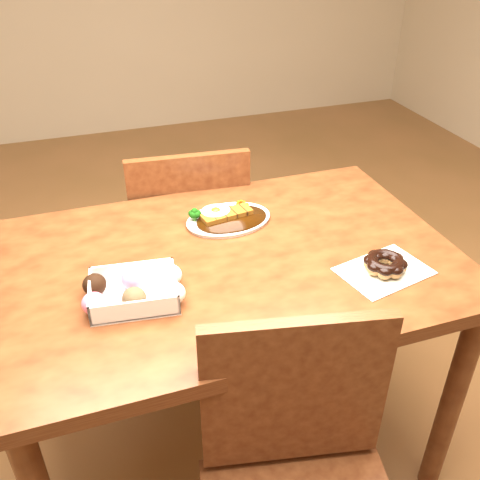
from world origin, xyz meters
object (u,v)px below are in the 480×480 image
object	(u,v)px
chair_far	(188,240)
donut_box	(134,290)
table	(230,287)
pon_de_ring	(385,264)
katsu_curry_plate	(227,218)

from	to	relation	value
chair_far	donut_box	bearing A→B (deg)	71.87
table	pon_de_ring	bearing A→B (deg)	-27.90
chair_far	pon_de_ring	xyz separation A→B (m)	(0.35, -0.72, 0.29)
table	donut_box	bearing A→B (deg)	-160.18
chair_far	katsu_curry_plate	distance (m)	0.46
table	katsu_curry_plate	world-z (taller)	katsu_curry_plate
donut_box	table	bearing A→B (deg)	19.82
katsu_curry_plate	table	bearing A→B (deg)	-105.46
pon_de_ring	chair_far	bearing A→B (deg)	115.62
katsu_curry_plate	donut_box	bearing A→B (deg)	-138.82
chair_far	katsu_curry_plate	bearing A→B (deg)	102.15
table	chair_far	size ratio (longest dim) A/B	1.38
chair_far	pon_de_ring	world-z (taller)	chair_far
donut_box	katsu_curry_plate	bearing A→B (deg)	41.18
pon_de_ring	donut_box	bearing A→B (deg)	171.62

